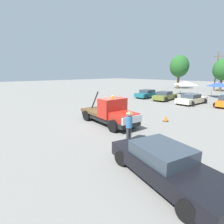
{
  "coord_description": "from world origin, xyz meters",
  "views": [
    {
      "loc": [
        10.38,
        -9.07,
        4.1
      ],
      "look_at": [
        0.5,
        0.0,
        1.05
      ],
      "focal_mm": 28.0,
      "sensor_mm": 36.0,
      "label": 1
    }
  ],
  "objects_px": {
    "parked_car_cream": "(191,99)",
    "tree_right": "(223,70)",
    "parked_car_teal": "(148,94)",
    "traffic_cone": "(166,118)",
    "utility_pole": "(216,70)",
    "canopy_tent_white": "(186,83)",
    "tow_truck": "(110,113)",
    "tree_center": "(179,66)",
    "canopy_tent_blue": "(219,84)",
    "parked_car_olive": "(165,96)",
    "person_near_truck": "(129,124)",
    "foreground_car": "(165,164)"
  },
  "relations": [
    {
      "from": "parked_car_cream",
      "to": "tree_right",
      "type": "xyz_separation_m",
      "value": [
        -2.5,
        20.18,
        4.04
      ]
    },
    {
      "from": "parked_car_teal",
      "to": "traffic_cone",
      "type": "height_order",
      "value": "parked_car_teal"
    },
    {
      "from": "tree_right",
      "to": "utility_pole",
      "type": "bearing_deg",
      "value": 136.21
    },
    {
      "from": "parked_car_teal",
      "to": "canopy_tent_white",
      "type": "relative_size",
      "value": 1.39
    },
    {
      "from": "tree_right",
      "to": "parked_car_teal",
      "type": "bearing_deg",
      "value": -104.25
    },
    {
      "from": "parked_car_teal",
      "to": "canopy_tent_white",
      "type": "xyz_separation_m",
      "value": [
        2.02,
        9.06,
        1.47
      ]
    },
    {
      "from": "tree_right",
      "to": "traffic_cone",
      "type": "xyz_separation_m",
      "value": [
        4.73,
        -30.23,
        -4.43
      ]
    },
    {
      "from": "tow_truck",
      "to": "tree_center",
      "type": "relative_size",
      "value": 0.71
    },
    {
      "from": "canopy_tent_white",
      "to": "utility_pole",
      "type": "relative_size",
      "value": 0.41
    },
    {
      "from": "tree_center",
      "to": "utility_pole",
      "type": "xyz_separation_m",
      "value": [
        8.01,
        1.76,
        -1.0
      ]
    },
    {
      "from": "parked_car_cream",
      "to": "canopy_tent_blue",
      "type": "xyz_separation_m",
      "value": [
        0.22,
        9.69,
        1.5
      ]
    },
    {
      "from": "parked_car_olive",
      "to": "parked_car_cream",
      "type": "distance_m",
      "value": 4.13
    },
    {
      "from": "parked_car_olive",
      "to": "utility_pole",
      "type": "relative_size",
      "value": 0.57
    },
    {
      "from": "parked_car_teal",
      "to": "tree_center",
      "type": "bearing_deg",
      "value": 13.93
    },
    {
      "from": "parked_car_cream",
      "to": "utility_pole",
      "type": "relative_size",
      "value": 0.58
    },
    {
      "from": "person_near_truck",
      "to": "parked_car_teal",
      "type": "distance_m",
      "value": 19.34
    },
    {
      "from": "foreground_car",
      "to": "canopy_tent_white",
      "type": "xyz_separation_m",
      "value": [
        -12.06,
        27.23,
        1.47
      ]
    },
    {
      "from": "person_near_truck",
      "to": "parked_car_cream",
      "type": "bearing_deg",
      "value": 106.25
    },
    {
      "from": "tow_truck",
      "to": "utility_pole",
      "type": "height_order",
      "value": "utility_pole"
    },
    {
      "from": "parked_car_olive",
      "to": "tree_center",
      "type": "height_order",
      "value": "tree_center"
    },
    {
      "from": "traffic_cone",
      "to": "utility_pole",
      "type": "relative_size",
      "value": 0.06
    },
    {
      "from": "tow_truck",
      "to": "parked_car_olive",
      "type": "distance_m",
      "value": 15.01
    },
    {
      "from": "parked_car_cream",
      "to": "tree_right",
      "type": "distance_m",
      "value": 20.73
    },
    {
      "from": "parked_car_cream",
      "to": "utility_pole",
      "type": "xyz_separation_m",
      "value": [
        -4.26,
        21.86,
        3.93
      ]
    },
    {
      "from": "person_near_truck",
      "to": "traffic_cone",
      "type": "height_order",
      "value": "person_near_truck"
    },
    {
      "from": "tow_truck",
      "to": "tree_right",
      "type": "xyz_separation_m",
      "value": [
        -2.21,
        34.35,
        3.76
      ]
    },
    {
      "from": "tow_truck",
      "to": "person_near_truck",
      "type": "height_order",
      "value": "tow_truck"
    },
    {
      "from": "person_near_truck",
      "to": "parked_car_cream",
      "type": "height_order",
      "value": "person_near_truck"
    },
    {
      "from": "parked_car_teal",
      "to": "parked_car_cream",
      "type": "height_order",
      "value": "same"
    },
    {
      "from": "canopy_tent_blue",
      "to": "utility_pole",
      "type": "xyz_separation_m",
      "value": [
        -4.48,
        12.18,
        2.43
      ]
    },
    {
      "from": "person_near_truck",
      "to": "tree_right",
      "type": "xyz_separation_m",
      "value": [
        -5.51,
        35.8,
        3.62
      ]
    },
    {
      "from": "canopy_tent_white",
      "to": "canopy_tent_blue",
      "type": "height_order",
      "value": "canopy_tent_blue"
    },
    {
      "from": "person_near_truck",
      "to": "traffic_cone",
      "type": "xyz_separation_m",
      "value": [
        -0.78,
        5.57,
        -0.81
      ]
    },
    {
      "from": "canopy_tent_white",
      "to": "traffic_cone",
      "type": "relative_size",
      "value": 6.37
    },
    {
      "from": "tow_truck",
      "to": "parked_car_cream",
      "type": "distance_m",
      "value": 14.17
    },
    {
      "from": "foreground_car",
      "to": "parked_car_teal",
      "type": "relative_size",
      "value": 1.12
    },
    {
      "from": "person_near_truck",
      "to": "canopy_tent_white",
      "type": "distance_m",
      "value": 26.71
    },
    {
      "from": "parked_car_teal",
      "to": "parked_car_olive",
      "type": "relative_size",
      "value": 1.0
    },
    {
      "from": "parked_car_olive",
      "to": "traffic_cone",
      "type": "height_order",
      "value": "parked_car_olive"
    },
    {
      "from": "tree_right",
      "to": "canopy_tent_white",
      "type": "bearing_deg",
      "value": -105.67
    },
    {
      "from": "foreground_car",
      "to": "tree_center",
      "type": "height_order",
      "value": "tree_center"
    },
    {
      "from": "person_near_truck",
      "to": "utility_pole",
      "type": "xyz_separation_m",
      "value": [
        -7.27,
        37.49,
        3.51
      ]
    },
    {
      "from": "tree_center",
      "to": "traffic_cone",
      "type": "bearing_deg",
      "value": -64.33
    },
    {
      "from": "parked_car_olive",
      "to": "tree_center",
      "type": "xyz_separation_m",
      "value": [
        -8.15,
        19.75,
        4.93
      ]
    },
    {
      "from": "parked_car_cream",
      "to": "canopy_tent_white",
      "type": "distance_m",
      "value": 11.21
    },
    {
      "from": "foreground_car",
      "to": "traffic_cone",
      "type": "relative_size",
      "value": 9.95
    },
    {
      "from": "tow_truck",
      "to": "tree_right",
      "type": "relative_size",
      "value": 0.85
    },
    {
      "from": "tree_center",
      "to": "tree_right",
      "type": "xyz_separation_m",
      "value": [
        9.76,
        0.08,
        -0.89
      ]
    },
    {
      "from": "parked_car_cream",
      "to": "traffic_cone",
      "type": "height_order",
      "value": "parked_car_cream"
    },
    {
      "from": "canopy_tent_blue",
      "to": "parked_car_teal",
      "type": "bearing_deg",
      "value": -130.32
    }
  ]
}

